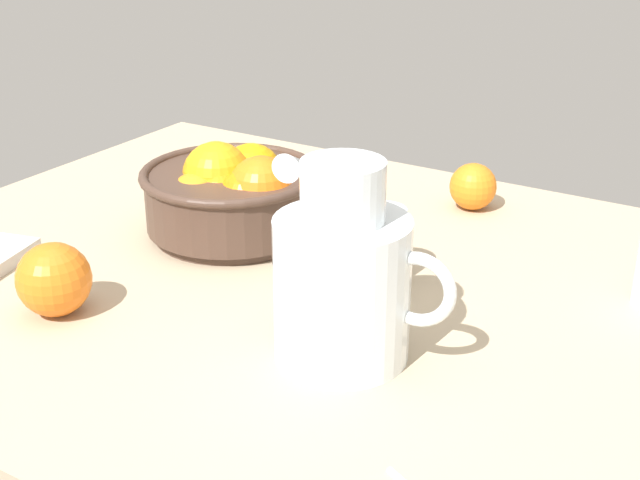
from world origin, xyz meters
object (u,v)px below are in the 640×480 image
Objects in this scene: juice_glass at (381,249)px; loose_orange_1 at (473,186)px; loose_orange_0 at (54,279)px; fruit_bowl at (233,193)px; juice_pitcher at (343,289)px.

juice_glass reaches higher than loose_orange_1.
juice_glass is 1.34× the size of loose_orange_1.
loose_orange_0 is (-25.22, -25.27, 0.20)cm from juice_glass.
fruit_bowl is 33.02cm from juice_pitcher.
juice_glass reaches higher than loose_orange_0.
juice_glass is at bearing 45.06° from loose_orange_0.
juice_pitcher reaches higher than juice_glass.
fruit_bowl is 2.65× the size of juice_glass.
juice_glass is at bearing -90.83° from loose_orange_1.
loose_orange_0 is at bearing -164.39° from juice_pitcher.
loose_orange_1 is at bearing 89.17° from juice_glass.
juice_pitcher is 2.37× the size of juice_glass.
juice_glass is 1.09× the size of loose_orange_0.
loose_orange_1 is (25.60, 51.29, -0.74)cm from loose_orange_0.
juice_glass is 35.71cm from loose_orange_0.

